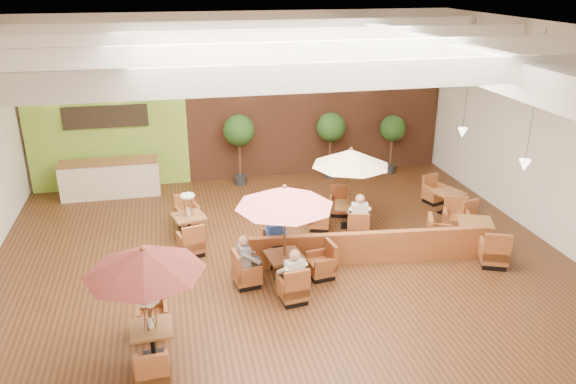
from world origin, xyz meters
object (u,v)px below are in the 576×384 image
object	(u,v)px
topiary_1	(331,130)
diner_4	(359,213)
topiary_2	(393,131)
table_2	(349,170)
diner_0	(293,270)
booth_divider	(371,247)
topiary_0	(239,133)
diner_2	(246,256)
table_5	(448,203)
service_counter	(110,179)
table_4	(463,236)
table_3	(189,223)
diner_3	(359,214)
diner_1	(277,235)
table_0	(146,275)
table_1	(285,216)

from	to	relation	value
topiary_1	diner_4	size ratio (longest dim) A/B	2.65
topiary_2	table_2	bearing A→B (deg)	-126.04
diner_0	booth_divider	bearing A→B (deg)	14.07
topiary_0	topiary_2	bearing A→B (deg)	0.00
diner_0	diner_2	size ratio (longest dim) A/B	1.01
table_2	topiary_2	size ratio (longest dim) A/B	1.15
table_2	table_5	xyz separation A→B (m)	(3.17, 0.22, -1.34)
service_counter	table_5	world-z (taller)	service_counter
table_4	topiary_0	bearing A→B (deg)	151.59
table_3	topiary_2	xyz separation A→B (m)	(7.22, 3.89, 1.04)
table_2	topiary_0	distance (m)	4.68
diner_3	booth_divider	bearing A→B (deg)	-81.03
booth_divider	diner_1	distance (m)	2.30
table_0	table_4	bearing A→B (deg)	17.39
table_2	diner_4	distance (m)	1.23
booth_divider	diner_4	bearing A→B (deg)	90.21
table_4	diner_3	bearing A→B (deg)	177.92
table_3	topiary_0	world-z (taller)	topiary_0
table_5	table_2	bearing A→B (deg)	167.26
topiary_2	diner_0	bearing A→B (deg)	-125.17
table_2	diner_3	size ratio (longest dim) A/B	3.05
booth_divider	topiary_2	bearing A→B (deg)	70.02
table_0	topiary_1	world-z (taller)	table_0
table_3	table_4	distance (m)	7.10
table_0	table_3	distance (m)	5.06
diner_0	topiary_1	bearing A→B (deg)	51.81
topiary_0	diner_3	xyz separation A→B (m)	(2.46, -4.85, -1.01)
table_3	diner_2	distance (m)	2.90
table_4	diner_2	world-z (taller)	diner_2
table_5	diner_3	distance (m)	3.33
table_2	diner_4	xyz separation A→B (m)	(0.05, -0.84, -0.89)
table_3	topiary_1	bearing A→B (deg)	23.43
diner_3	diner_4	bearing A→B (deg)	14.90
diner_4	table_4	bearing A→B (deg)	-13.51
service_counter	topiary_2	distance (m)	9.51
table_3	table_5	bearing A→B (deg)	-13.65
topiary_1	topiary_2	xyz separation A→B (m)	(2.22, 0.00, -0.16)
diner_0	topiary_2	bearing A→B (deg)	38.68
table_0	table_4	xyz separation A→B (m)	(7.73, 2.76, -1.39)
topiary_2	service_counter	bearing A→B (deg)	-178.79
diner_0	diner_4	size ratio (longest dim) A/B	0.95
table_0	topiary_0	world-z (taller)	topiary_0
service_counter	table_4	world-z (taller)	service_counter
diner_1	diner_4	world-z (taller)	diner_4
diner_3	table_0	bearing A→B (deg)	-129.05
table_0	table_2	world-z (taller)	table_0
service_counter	topiary_2	bearing A→B (deg)	1.21
topiary_0	service_counter	bearing A→B (deg)	-177.23
diner_2	table_1	bearing A→B (deg)	84.40
table_2	topiary_1	size ratio (longest dim) A/B	1.05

